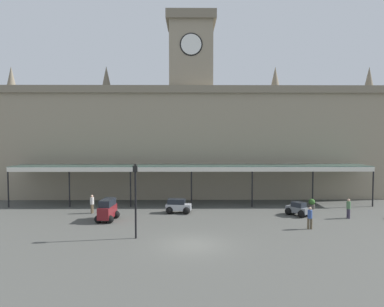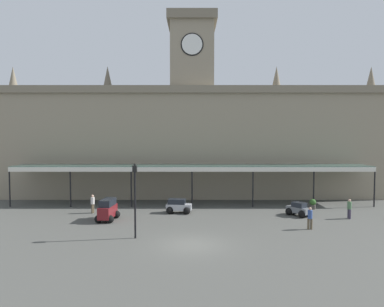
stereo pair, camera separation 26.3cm
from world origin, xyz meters
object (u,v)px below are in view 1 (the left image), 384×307
car_maroon_van (107,211)px  car_grey_sedan (298,210)px  victorian_lamppost (135,192)px  pedestrian_beside_cars (92,203)px  pedestrian_near_entrance (310,217)px  car_silver_estate (178,207)px  pedestrian_crossing_forecourt (349,208)px  planter_near_kerb (312,204)px

car_maroon_van → car_grey_sedan: (16.30, 1.66, -0.30)m
car_maroon_van → victorian_lamppost: 6.36m
pedestrian_beside_cars → pedestrian_near_entrance: bearing=-17.1°
car_maroon_van → victorian_lamppost: size_ratio=0.48×
car_silver_estate → pedestrian_crossing_forecourt: (14.49, -2.19, 0.34)m
pedestrian_beside_cars → planter_near_kerb: 20.57m
pedestrian_near_entrance → planter_near_kerb: 7.72m
victorian_lamppost → pedestrian_crossing_forecourt: bearing=18.1°
pedestrian_beside_cars → pedestrian_near_entrance: (17.82, -5.50, 0.00)m
pedestrian_beside_cars → pedestrian_crossing_forecourt: bearing=-5.5°
car_maroon_van → planter_near_kerb: 19.02m
planter_near_kerb → pedestrian_beside_cars: bearing=-175.2°
victorian_lamppost → planter_near_kerb: 18.29m
planter_near_kerb → pedestrian_crossing_forecourt: bearing=-65.6°
car_silver_estate → planter_near_kerb: size_ratio=2.44×
pedestrian_crossing_forecourt → planter_near_kerb: 4.28m
pedestrian_near_entrance → planter_near_kerb: size_ratio=1.74×
car_maroon_van → pedestrian_beside_cars: size_ratio=1.48×
pedestrian_crossing_forecourt → victorian_lamppost: 18.20m
pedestrian_beside_cars → pedestrian_near_entrance: same height
pedestrian_beside_cars → pedestrian_crossing_forecourt: same height
car_maroon_van → car_grey_sedan: size_ratio=1.10×
car_maroon_van → car_silver_estate: car_maroon_van is taller
car_silver_estate → victorian_lamppost: 8.64m
pedestrian_beside_cars → planter_near_kerb: pedestrian_beside_cars is taller
car_silver_estate → pedestrian_near_entrance: pedestrian_near_entrance is taller
car_grey_sedan → car_silver_estate: (-10.55, 1.11, 0.06)m
car_silver_estate → pedestrian_near_entrance: bearing=-28.8°
pedestrian_crossing_forecourt → planter_near_kerb: size_ratio=1.74×
victorian_lamppost → planter_near_kerb: bearing=31.6°
planter_near_kerb → car_maroon_van: bearing=-166.4°
car_grey_sedan → victorian_lamppost: size_ratio=0.44×
car_maroon_van → car_silver_estate: 6.39m
car_silver_estate → pedestrian_beside_cars: bearing=-179.7°
pedestrian_beside_cars → pedestrian_near_entrance: 18.65m
car_silver_estate → car_grey_sedan: bearing=-6.0°
car_grey_sedan → pedestrian_near_entrance: pedestrian_near_entrance is taller
planter_near_kerb → car_silver_estate: bearing=-172.4°
pedestrian_near_entrance → victorian_lamppost: size_ratio=0.32×
car_grey_sedan → victorian_lamppost: (-13.21, -6.69, 2.68)m
pedestrian_crossing_forecourt → pedestrian_beside_cars: bearing=174.5°
pedestrian_near_entrance → pedestrian_crossing_forecourt: 5.55m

